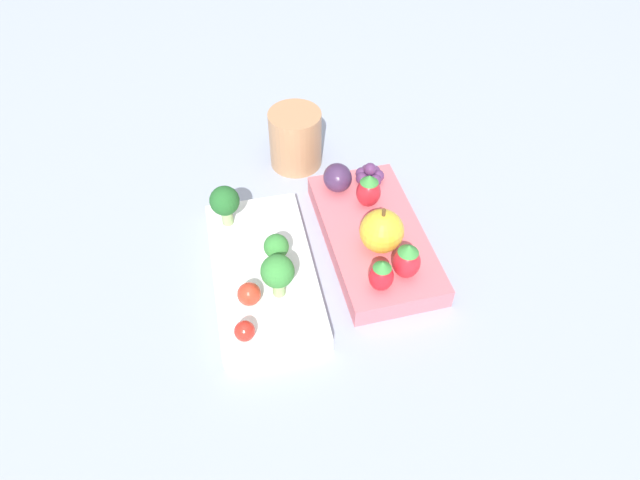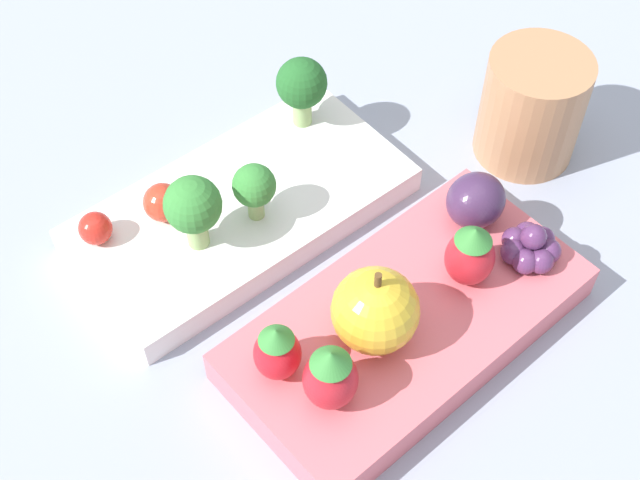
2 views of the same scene
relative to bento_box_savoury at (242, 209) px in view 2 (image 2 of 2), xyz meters
The scene contains 15 objects.
ground_plane 0.07m from the bento_box_savoury, 79.45° to the right, with size 4.00×4.00×0.00m, color #939EB2.
bento_box_savoury is the anchor object (origin of this frame).
bento_box_fruit 0.14m from the bento_box_savoury, 81.29° to the right, with size 0.23×0.12×0.03m.
broccoli_floret_0 0.06m from the bento_box_savoury, 164.41° to the right, with size 0.04×0.04×0.06m.
broccoli_floret_1 0.04m from the bento_box_savoury, 89.72° to the right, with size 0.03×0.03×0.04m.
broccoli_floret_2 0.10m from the bento_box_savoury, 21.27° to the left, with size 0.04×0.04×0.06m.
cherry_tomato_0 0.10m from the bento_box_savoury, 160.36° to the left, with size 0.02×0.02×0.02m.
cherry_tomato_1 0.06m from the bento_box_savoury, 155.42° to the left, with size 0.03×0.03×0.03m.
apple 0.15m from the bento_box_savoury, 92.37° to the right, with size 0.05×0.05×0.06m.
strawberry_0 0.17m from the bento_box_savoury, 108.65° to the right, with size 0.03×0.03×0.05m.
strawberry_1 0.17m from the bento_box_savoury, 65.26° to the right, with size 0.03×0.03×0.05m.
strawberry_2 0.14m from the bento_box_savoury, 117.57° to the right, with size 0.03×0.03×0.04m.
plum 0.16m from the bento_box_savoury, 47.84° to the right, with size 0.04×0.04×0.04m.
grape_cluster 0.20m from the bento_box_savoury, 55.76° to the right, with size 0.04×0.04×0.03m.
drinking_cup 0.22m from the bento_box_savoury, 21.58° to the right, with size 0.07×0.07×0.08m.
Camera 2 is at (-0.23, -0.27, 0.48)m, focal length 50.00 mm.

